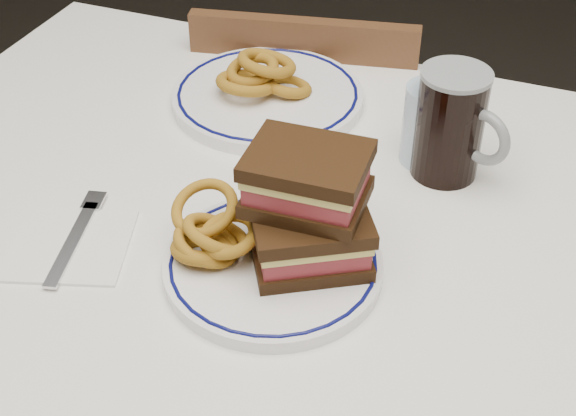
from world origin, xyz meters
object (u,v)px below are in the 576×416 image
(reuben_sandwich, at_px, (309,208))
(far_plate, at_px, (268,96))
(main_plate, at_px, (273,264))
(chair_far, at_px, (309,170))
(beer_mug, at_px, (452,124))

(reuben_sandwich, distance_m, far_plate, 0.37)
(main_plate, distance_m, far_plate, 0.37)
(main_plate, relative_size, reuben_sandwich, 1.55)
(chair_far, relative_size, far_plate, 2.85)
(chair_far, distance_m, reuben_sandwich, 0.72)
(main_plate, height_order, reuben_sandwich, reuben_sandwich)
(far_plate, bearing_deg, beer_mug, -15.30)
(chair_far, height_order, far_plate, chair_far)
(beer_mug, distance_m, far_plate, 0.31)
(main_plate, distance_m, beer_mug, 0.30)
(main_plate, relative_size, far_plate, 0.88)
(chair_far, relative_size, reuben_sandwich, 5.02)
(beer_mug, bearing_deg, far_plate, 164.70)
(reuben_sandwich, xyz_separation_m, beer_mug, (0.11, 0.24, -0.01))
(beer_mug, bearing_deg, main_plate, -118.46)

